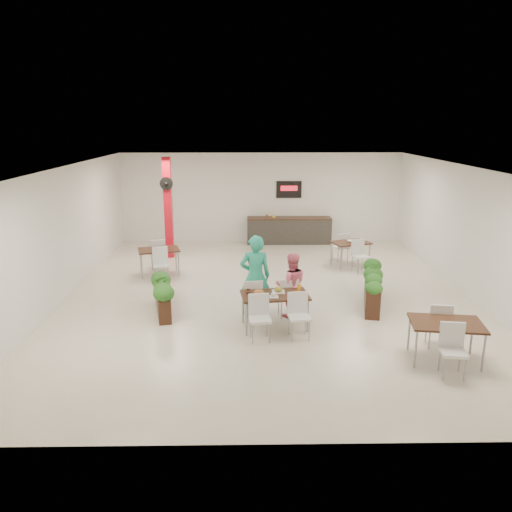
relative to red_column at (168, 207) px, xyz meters
The scene contains 12 objects.
ground 5.11m from the red_column, 51.64° to the right, with size 12.00×12.00×0.00m, color beige.
room_shell 4.85m from the red_column, 51.64° to the right, with size 10.10×12.10×3.22m.
red_column is the anchor object (origin of this frame).
service_counter 4.56m from the red_column, 25.00° to the left, with size 3.00×0.64×2.20m.
main_table 6.63m from the red_column, 62.09° to the right, with size 1.48×1.75×0.92m.
diner_man 5.84m from the red_column, 62.47° to the right, with size 0.68×0.45×1.88m, color teal.
diner_woman 6.27m from the red_column, 55.90° to the right, with size 0.71×0.56×1.47m, color pink.
planter_left 5.01m from the red_column, 83.50° to the right, with size 0.70×1.70×0.90m.
planter_right 7.17m from the red_column, 39.37° to the right, with size 0.75×2.00×1.06m.
side_table_a 2.15m from the red_column, 90.65° to the right, with size 1.29×1.67×0.92m.
side_table_b 5.82m from the red_column, 11.33° to the right, with size 1.26×1.67×0.92m.
side_table_c 9.61m from the red_column, 50.30° to the right, with size 1.38×1.66×0.92m.
Camera 1 is at (-0.48, -11.89, 4.25)m, focal length 35.00 mm.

